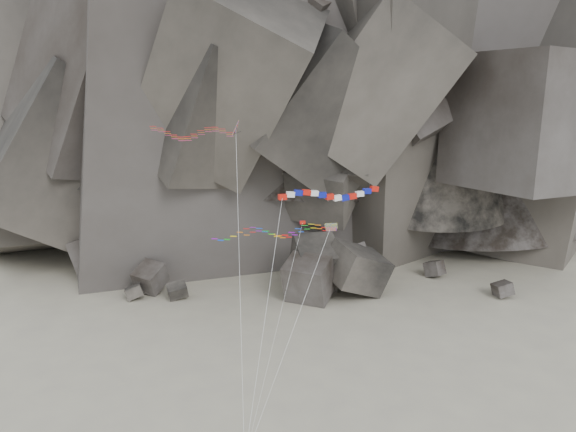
{
  "coord_description": "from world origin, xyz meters",
  "views": [
    {
      "loc": [
        1.63,
        -54.33,
        32.96
      ],
      "look_at": [
        1.12,
        6.0,
        18.95
      ],
      "focal_mm": 35.0,
      "sensor_mm": 36.0,
      "label": 1
    }
  ],
  "objects_px": {
    "delta_kite": "(188,132)",
    "banner_kite": "(329,195)",
    "parafoil_kite": "(267,232)",
    "pennant_kite": "(292,265)"
  },
  "relations": [
    {
      "from": "delta_kite",
      "to": "parafoil_kite",
      "type": "bearing_deg",
      "value": -17.71
    },
    {
      "from": "delta_kite",
      "to": "banner_kite",
      "type": "relative_size",
      "value": 1.32
    },
    {
      "from": "banner_kite",
      "to": "parafoil_kite",
      "type": "height_order",
      "value": "banner_kite"
    },
    {
      "from": "delta_kite",
      "to": "parafoil_kite",
      "type": "height_order",
      "value": "delta_kite"
    },
    {
      "from": "banner_kite",
      "to": "pennant_kite",
      "type": "bearing_deg",
      "value": -159.63
    },
    {
      "from": "delta_kite",
      "to": "parafoil_kite",
      "type": "distance_m",
      "value": 13.66
    },
    {
      "from": "parafoil_kite",
      "to": "banner_kite",
      "type": "bearing_deg",
      "value": 16.62
    },
    {
      "from": "parafoil_kite",
      "to": "delta_kite",
      "type": "bearing_deg",
      "value": 171.31
    },
    {
      "from": "delta_kite",
      "to": "banner_kite",
      "type": "xyz_separation_m",
      "value": [
        14.8,
        -4.16,
        -6.01
      ]
    },
    {
      "from": "delta_kite",
      "to": "pennant_kite",
      "type": "height_order",
      "value": "delta_kite"
    }
  ]
}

